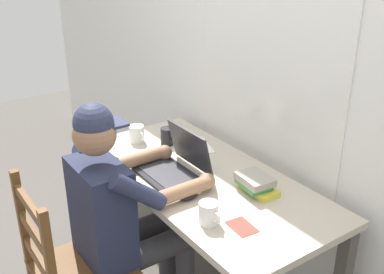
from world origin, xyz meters
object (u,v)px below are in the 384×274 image
at_px(seated_person, 122,209).
at_px(laptop, 176,164).
at_px(computer_mouse, 188,196).
at_px(coffee_mug_white, 209,213).
at_px(book_stack_main, 256,184).
at_px(desk, 202,193).
at_px(coffee_mug_dark, 167,136).
at_px(coffee_mug_spare, 137,134).
at_px(landscape_photo_print, 242,227).
at_px(wooden_chair, 71,270).

bearing_deg(seated_person, laptop, 96.38).
bearing_deg(computer_mouse, coffee_mug_white, -10.59).
bearing_deg(seated_person, computer_mouse, 49.92).
relative_size(computer_mouse, book_stack_main, 0.50).
distance_m(desk, computer_mouse, 0.26).
distance_m(seated_person, coffee_mug_dark, 0.61).
distance_m(seated_person, coffee_mug_white, 0.48).
relative_size(coffee_mug_white, coffee_mug_spare, 0.97).
relative_size(book_stack_main, landscape_photo_print, 1.53).
bearing_deg(desk, landscape_photo_print, -15.40).
bearing_deg(computer_mouse, landscape_photo_print, 10.34).
bearing_deg(book_stack_main, desk, -157.24).
height_order(coffee_mug_spare, landscape_photo_print, coffee_mug_spare).
xyz_separation_m(book_stack_main, landscape_photo_print, (0.18, -0.24, -0.04)).
xyz_separation_m(seated_person, coffee_mug_spare, (-0.50, 0.35, 0.13)).
bearing_deg(book_stack_main, seated_person, -121.74).
xyz_separation_m(wooden_chair, laptop, (-0.04, 0.61, 0.35)).
bearing_deg(seated_person, wooden_chair, -90.00).
relative_size(desk, book_stack_main, 7.38).
bearing_deg(coffee_mug_spare, computer_mouse, -9.26).
bearing_deg(laptop, computer_mouse, -20.37).
distance_m(coffee_mug_dark, landscape_photo_print, 0.89).
relative_size(laptop, coffee_mug_dark, 2.97).
bearing_deg(coffee_mug_dark, coffee_mug_spare, -138.10).
xyz_separation_m(computer_mouse, coffee_mug_spare, (-0.70, 0.11, 0.03)).
bearing_deg(coffee_mug_spare, coffee_mug_dark, 41.90).
bearing_deg(desk, coffee_mug_white, -32.13).
height_order(wooden_chair, book_stack_main, wooden_chair).
xyz_separation_m(wooden_chair, book_stack_main, (0.33, 0.82, 0.35)).
relative_size(wooden_chair, coffee_mug_white, 7.61).
height_order(coffee_mug_white, landscape_photo_print, coffee_mug_white).
bearing_deg(wooden_chair, coffee_mug_white, 49.32).
bearing_deg(computer_mouse, laptop, 159.63).
height_order(laptop, coffee_mug_white, laptop).
distance_m(coffee_mug_dark, coffee_mug_spare, 0.18).
xyz_separation_m(wooden_chair, landscape_photo_print, (0.52, 0.58, 0.30)).
xyz_separation_m(desk, landscape_photo_print, (0.46, -0.13, 0.10)).
height_order(desk, computer_mouse, computer_mouse).
xyz_separation_m(laptop, landscape_photo_print, (0.55, -0.03, -0.05)).
bearing_deg(seated_person, desk, 81.93).
bearing_deg(laptop, coffee_mug_spare, 176.88).
distance_m(desk, wooden_chair, 0.73).
bearing_deg(coffee_mug_white, book_stack_main, 103.54).
bearing_deg(coffee_mug_white, wooden_chair, -130.68).
relative_size(wooden_chair, coffee_mug_dark, 8.32).
height_order(computer_mouse, coffee_mug_dark, coffee_mug_dark).
height_order(desk, landscape_photo_print, landscape_photo_print).
height_order(laptop, coffee_mug_spare, laptop).
bearing_deg(computer_mouse, book_stack_main, 66.35).
xyz_separation_m(coffee_mug_dark, landscape_photo_print, (0.87, -0.18, -0.05)).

